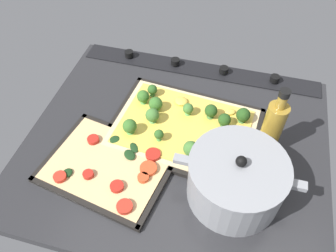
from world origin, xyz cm
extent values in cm
cube|color=#28282B|center=(0.00, 0.00, -1.50)|extent=(78.09, 67.22, 3.00)
cube|color=black|center=(0.00, -30.11, 0.40)|extent=(74.97, 7.00, 0.80)
cylinder|color=black|center=(-23.43, -30.11, 1.70)|extent=(2.80, 2.80, 1.80)
cylinder|color=black|center=(-7.81, -30.11, 1.70)|extent=(2.80, 2.80, 1.80)
cylinder|color=black|center=(7.81, -30.11, 1.70)|extent=(2.80, 2.80, 1.80)
cylinder|color=black|center=(23.43, -30.11, 1.70)|extent=(2.80, 2.80, 1.80)
cube|color=black|center=(-1.11, -4.42, 0.25)|extent=(41.37, 31.82, 0.50)
cube|color=black|center=(-2.34, -17.98, 0.65)|extent=(38.92, 4.71, 1.30)
cube|color=black|center=(0.11, 9.14, 0.65)|extent=(38.92, 4.71, 1.30)
cube|color=black|center=(-19.92, -2.72, 0.65)|extent=(3.76, 28.42, 1.30)
cube|color=black|center=(17.70, -6.12, 0.65)|extent=(3.76, 28.42, 1.30)
cube|color=beige|center=(-1.11, -4.42, 1.00)|extent=(38.77, 29.22, 1.00)
cube|color=#EDC64C|center=(-1.11, -4.42, 1.70)|extent=(35.62, 26.36, 0.40)
cone|color=#4D8B3F|center=(4.03, 1.86, 2.53)|extent=(1.36, 1.36, 1.26)
sphere|color=#2D5B23|center=(4.03, 1.86, 4.09)|extent=(2.47, 2.47, 2.47)
cone|color=#5B9F46|center=(11.96, 1.42, 2.46)|extent=(2.03, 2.03, 1.12)
sphere|color=#386B28|center=(11.96, 1.42, 4.40)|extent=(3.69, 3.69, 3.69)
cone|color=#68AD54|center=(7.45, -3.78, 2.45)|extent=(2.03, 2.03, 1.09)
sphere|color=#427533|center=(7.45, -3.78, 4.38)|extent=(3.69, 3.69, 3.69)
cone|color=#68AD54|center=(-1.10, -8.77, 2.47)|extent=(1.60, 1.60, 1.15)
sphere|color=#427533|center=(-1.10, -8.77, 4.14)|extent=(2.91, 2.91, 2.91)
cone|color=#427635|center=(-11.25, -7.40, 2.34)|extent=(1.87, 1.87, 0.88)
sphere|color=#264C1C|center=(-11.25, -7.40, 4.06)|extent=(3.41, 3.41, 3.41)
cone|color=#4D8B3F|center=(10.38, -13.46, 2.45)|extent=(1.55, 1.55, 1.09)
sphere|color=#2D5B23|center=(10.38, -13.46, 4.05)|extent=(2.83, 2.83, 2.83)
cone|color=#5B9F46|center=(11.99, -9.91, 2.46)|extent=(1.91, 1.91, 1.12)
sphere|color=#386B28|center=(11.99, -9.91, 4.32)|extent=(3.47, 3.47, 3.47)
cone|color=#5B9F46|center=(7.82, -8.15, 2.35)|extent=(2.09, 2.09, 0.90)
sphere|color=#386B28|center=(7.82, -8.15, 4.23)|extent=(3.79, 3.79, 3.79)
cone|color=#4D8B3F|center=(-14.01, 2.70, 2.40)|extent=(1.63, 1.63, 1.00)
sphere|color=#2D5B23|center=(-14.01, 2.70, 4.01)|extent=(2.97, 2.97, 2.97)
cone|color=#427635|center=(-7.27, -9.30, 2.53)|extent=(1.90, 1.90, 1.26)
sphere|color=#264C1C|center=(-7.27, -9.30, 4.45)|extent=(3.45, 3.45, 3.45)
cone|color=#68AD54|center=(-4.77, 4.26, 2.37)|extent=(2.09, 2.09, 0.95)
sphere|color=#427533|center=(-4.77, 4.26, 4.27)|extent=(3.80, 3.80, 3.80)
cone|color=#427635|center=(-15.78, -10.15, 2.40)|extent=(2.06, 2.06, 0.99)
sphere|color=#264C1C|center=(-15.78, -10.15, 4.30)|extent=(3.75, 3.75, 3.75)
ellipsoid|color=#EDC64C|center=(1.65, -12.64, 2.45)|extent=(3.98, 3.73, 1.29)
ellipsoid|color=#EDC64C|center=(-14.45, 6.89, 2.51)|extent=(5.15, 5.00, 1.43)
ellipsoid|color=#EDC64C|center=(-12.30, -12.20, 2.34)|extent=(3.61, 3.24, 1.04)
cube|color=black|center=(14.30, 12.06, 0.25)|extent=(33.45, 28.18, 0.50)
cube|color=black|center=(12.37, 1.16, 0.65)|extent=(29.59, 6.38, 1.30)
cube|color=black|center=(16.23, 22.96, 0.65)|extent=(29.59, 6.38, 1.30)
cube|color=black|center=(0.20, 14.55, 0.65)|extent=(5.25, 23.19, 1.30)
cube|color=black|center=(28.40, 9.56, 0.65)|extent=(5.25, 23.19, 1.30)
cube|color=#DBB47A|center=(14.30, 12.06, 0.95)|extent=(30.67, 25.40, 0.90)
cylinder|color=#D14723|center=(4.49, 13.80, 1.90)|extent=(2.72, 2.72, 1.00)
cylinder|color=#B22319|center=(20.45, 6.26, 1.90)|extent=(3.02, 3.02, 1.00)
cylinder|color=#D14723|center=(4.07, 11.02, 1.90)|extent=(4.14, 4.14, 1.00)
cylinder|color=#B22319|center=(9.64, 17.63, 1.90)|extent=(3.21, 3.21, 1.00)
cylinder|color=#B22319|center=(17.39, 16.33, 1.90)|extent=(2.62, 2.62, 1.00)
cylinder|color=#B22319|center=(4.16, 6.78, 1.90)|extent=(3.80, 3.80, 1.00)
cylinder|color=red|center=(23.59, 18.70, 1.90)|extent=(3.08, 3.08, 1.00)
cylinder|color=red|center=(6.19, 21.97, 1.90)|extent=(3.67, 3.67, 1.00)
ellipsoid|color=#193819|center=(9.48, 5.86, 1.80)|extent=(3.68, 3.80, 0.60)
ellipsoid|color=#193819|center=(15.16, 4.70, 1.80)|extent=(3.72, 3.70, 0.60)
ellipsoid|color=#193819|center=(22.47, 17.19, 1.80)|extent=(3.04, 3.29, 0.60)
ellipsoid|color=#193819|center=(9.81, 8.30, 1.80)|extent=(4.30, 4.21, 0.60)
cylinder|color=gray|center=(-16.46, 11.34, 5.56)|extent=(21.28, 21.28, 11.12)
cylinder|color=gray|center=(-16.46, 11.34, 11.52)|extent=(21.71, 21.71, 0.80)
sphere|color=black|center=(-16.46, 11.34, 13.12)|extent=(2.40, 2.40, 2.40)
cube|color=gray|center=(-28.90, 11.34, 9.12)|extent=(3.60, 2.00, 1.20)
cube|color=gray|center=(-4.01, 11.34, 9.12)|extent=(3.60, 2.00, 1.20)
cylinder|color=olive|center=(-22.79, -3.81, 7.79)|extent=(4.91, 4.91, 15.57)
cylinder|color=olive|center=(-22.79, -3.81, 17.32)|extent=(2.21, 2.21, 3.50)
cylinder|color=black|center=(-22.79, -3.81, 19.87)|extent=(2.45, 2.45, 1.60)
camera|label=1|loc=(-12.14, 53.12, 70.37)|focal=36.09mm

